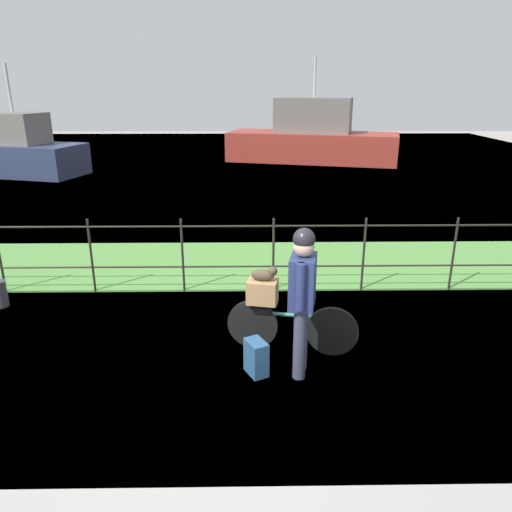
% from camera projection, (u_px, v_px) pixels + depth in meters
% --- Properties ---
extents(ground_plane, '(60.00, 60.00, 0.00)m').
position_uv_depth(ground_plane, '(221.00, 376.00, 5.40)').
color(ground_plane, '#9E9993').
extents(grass_strip, '(27.00, 2.40, 0.03)m').
position_uv_depth(grass_strip, '(231.00, 264.00, 8.76)').
color(grass_strip, '#569342').
rests_on(grass_strip, ground).
extents(harbor_water, '(30.00, 30.00, 0.00)m').
position_uv_depth(harbor_water, '(240.00, 172.00, 18.07)').
color(harbor_water, slate).
rests_on(harbor_water, ground).
extents(iron_fence, '(18.04, 0.04, 1.17)m').
position_uv_depth(iron_fence, '(228.00, 251.00, 7.42)').
color(iron_fence, '#28231E').
rests_on(iron_fence, ground).
extents(bicycle_main, '(1.55, 0.37, 0.61)m').
position_uv_depth(bicycle_main, '(290.00, 326.00, 5.83)').
color(bicycle_main, black).
rests_on(bicycle_main, ground).
extents(wooden_crate, '(0.39, 0.33, 0.28)m').
position_uv_depth(wooden_crate, '(262.00, 291.00, 5.74)').
color(wooden_crate, '#A87F51').
rests_on(wooden_crate, bicycle_main).
extents(terrier_dog, '(0.32, 0.19, 0.18)m').
position_uv_depth(terrier_dog, '(265.00, 274.00, 5.67)').
color(terrier_dog, '#4C3D2D').
rests_on(terrier_dog, wooden_crate).
extents(cyclist_person, '(0.34, 0.53, 1.68)m').
position_uv_depth(cyclist_person, '(302.00, 290.00, 5.15)').
color(cyclist_person, '#383D51').
rests_on(cyclist_person, ground).
extents(backpack_on_paving, '(0.29, 0.33, 0.40)m').
position_uv_depth(backpack_on_paving, '(256.00, 357.00, 5.40)').
color(backpack_on_paving, '#28517A').
rests_on(backpack_on_paving, ground).
extents(mooring_bollard, '(0.20, 0.20, 0.39)m').
position_uv_depth(mooring_bollard, '(0.00, 294.00, 7.05)').
color(mooring_bollard, '#38383D').
rests_on(mooring_bollard, ground).
extents(moored_boat_near, '(4.84, 3.13, 3.74)m').
position_uv_depth(moored_boat_near, '(19.00, 152.00, 17.27)').
color(moored_boat_near, '#2D3856').
rests_on(moored_boat_near, ground).
extents(moored_boat_mid, '(7.28, 4.09, 4.15)m').
position_uv_depth(moored_boat_mid, '(312.00, 139.00, 20.27)').
color(moored_boat_mid, '#9E3328').
rests_on(moored_boat_mid, ground).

